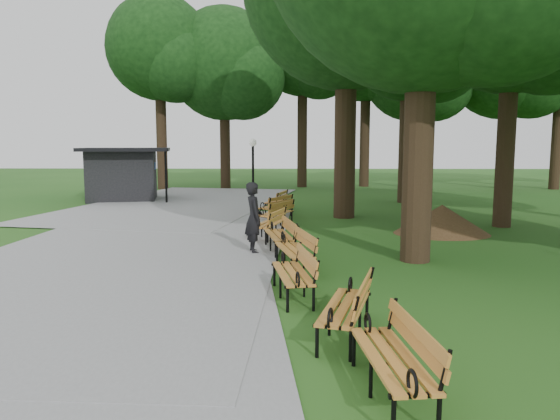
{
  "coord_description": "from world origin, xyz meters",
  "views": [
    {
      "loc": [
        0.26,
        -10.23,
        2.76
      ],
      "look_at": [
        -0.03,
        2.92,
        1.1
      ],
      "focal_mm": 33.21,
      "sensor_mm": 36.0,
      "label": 1
    }
  ],
  "objects_px": {
    "lawn_tree_1": "(513,3)",
    "lamp_post": "(253,159)",
    "dirt_mound": "(442,219)",
    "bench_0": "(391,359)",
    "bench_8": "(276,201)",
    "person": "(254,218)",
    "lawn_tree_4": "(410,36)",
    "bench_7": "(275,207)",
    "bench_1": "(345,308)",
    "bench_5": "(269,224)",
    "bench_6": "(275,214)",
    "bench_4": "(279,235)",
    "bench_3": "(294,251)",
    "bench_2": "(292,274)",
    "kiosk": "(122,174)"
  },
  "relations": [
    {
      "from": "lawn_tree_1",
      "to": "lamp_post",
      "type": "bearing_deg",
      "value": 153.4
    },
    {
      "from": "dirt_mound",
      "to": "bench_0",
      "type": "height_order",
      "value": "dirt_mound"
    },
    {
      "from": "bench_8",
      "to": "person",
      "type": "bearing_deg",
      "value": 10.68
    },
    {
      "from": "lawn_tree_4",
      "to": "bench_7",
      "type": "bearing_deg",
      "value": -137.98
    },
    {
      "from": "bench_1",
      "to": "bench_5",
      "type": "height_order",
      "value": "same"
    },
    {
      "from": "dirt_mound",
      "to": "bench_5",
      "type": "height_order",
      "value": "dirt_mound"
    },
    {
      "from": "person",
      "to": "bench_6",
      "type": "distance_m",
      "value": 4.43
    },
    {
      "from": "bench_4",
      "to": "bench_0",
      "type": "bearing_deg",
      "value": -0.79
    },
    {
      "from": "dirt_mound",
      "to": "bench_1",
      "type": "xyz_separation_m",
      "value": [
        -3.92,
        -8.83,
        -0.02
      ]
    },
    {
      "from": "bench_0",
      "to": "bench_8",
      "type": "bearing_deg",
      "value": -180.0
    },
    {
      "from": "bench_3",
      "to": "lawn_tree_4",
      "type": "relative_size",
      "value": 0.17
    },
    {
      "from": "dirt_mound",
      "to": "bench_3",
      "type": "distance_m",
      "value": 6.69
    },
    {
      "from": "dirt_mound",
      "to": "bench_6",
      "type": "distance_m",
      "value": 5.42
    },
    {
      "from": "bench_2",
      "to": "bench_8",
      "type": "distance_m",
      "value": 12.21
    },
    {
      "from": "person",
      "to": "bench_3",
      "type": "bearing_deg",
      "value": -167.75
    },
    {
      "from": "person",
      "to": "lawn_tree_1",
      "type": "distance_m",
      "value": 11.25
    },
    {
      "from": "lamp_post",
      "to": "bench_5",
      "type": "height_order",
      "value": "lamp_post"
    },
    {
      "from": "bench_2",
      "to": "bench_0",
      "type": "bearing_deg",
      "value": 6.52
    },
    {
      "from": "person",
      "to": "bench_2",
      "type": "distance_m",
      "value": 4.03
    },
    {
      "from": "lamp_post",
      "to": "dirt_mound",
      "type": "relative_size",
      "value": 1.22
    },
    {
      "from": "kiosk",
      "to": "bench_4",
      "type": "xyz_separation_m",
      "value": [
        8.09,
        -12.41,
        -0.87
      ]
    },
    {
      "from": "person",
      "to": "bench_8",
      "type": "distance_m",
      "value": 8.33
    },
    {
      "from": "bench_8",
      "to": "bench_2",
      "type": "bearing_deg",
      "value": 15.99
    },
    {
      "from": "dirt_mound",
      "to": "lamp_post",
      "type": "bearing_deg",
      "value": 137.13
    },
    {
      "from": "bench_4",
      "to": "bench_6",
      "type": "height_order",
      "value": "same"
    },
    {
      "from": "bench_8",
      "to": "lawn_tree_1",
      "type": "distance_m",
      "value": 11.06
    },
    {
      "from": "bench_3",
      "to": "bench_4",
      "type": "bearing_deg",
      "value": 177.95
    },
    {
      "from": "bench_8",
      "to": "bench_1",
      "type": "bearing_deg",
      "value": 18.58
    },
    {
      "from": "bench_4",
      "to": "lawn_tree_1",
      "type": "relative_size",
      "value": 0.18
    },
    {
      "from": "bench_0",
      "to": "bench_5",
      "type": "distance_m",
      "value": 9.82
    },
    {
      "from": "dirt_mound",
      "to": "bench_4",
      "type": "relative_size",
      "value": 1.3
    },
    {
      "from": "lamp_post",
      "to": "bench_6",
      "type": "xyz_separation_m",
      "value": [
        1.07,
        -4.49,
        -1.74
      ]
    },
    {
      "from": "bench_1",
      "to": "dirt_mound",
      "type": "bearing_deg",
      "value": 171.5
    },
    {
      "from": "bench_8",
      "to": "lawn_tree_4",
      "type": "xyz_separation_m",
      "value": [
        6.13,
        3.56,
        7.3
      ]
    },
    {
      "from": "bench_4",
      "to": "bench_5",
      "type": "distance_m",
      "value": 1.97
    },
    {
      "from": "person",
      "to": "kiosk",
      "type": "height_order",
      "value": "kiosk"
    },
    {
      "from": "kiosk",
      "to": "bench_6",
      "type": "distance_m",
      "value": 11.35
    },
    {
      "from": "person",
      "to": "bench_4",
      "type": "distance_m",
      "value": 0.8
    },
    {
      "from": "bench_2",
      "to": "bench_6",
      "type": "distance_m",
      "value": 8.29
    },
    {
      "from": "bench_2",
      "to": "bench_5",
      "type": "height_order",
      "value": "same"
    },
    {
      "from": "bench_6",
      "to": "bench_1",
      "type": "bearing_deg",
      "value": 34.8
    },
    {
      "from": "bench_1",
      "to": "bench_3",
      "type": "distance_m",
      "value": 4.07
    },
    {
      "from": "bench_0",
      "to": "bench_2",
      "type": "distance_m",
      "value": 3.87
    },
    {
      "from": "bench_5",
      "to": "bench_7",
      "type": "bearing_deg",
      "value": -166.1
    },
    {
      "from": "bench_6",
      "to": "bench_3",
      "type": "bearing_deg",
      "value": 33.12
    },
    {
      "from": "bench_3",
      "to": "bench_7",
      "type": "relative_size",
      "value": 1.0
    },
    {
      "from": "dirt_mound",
      "to": "kiosk",
      "type": "bearing_deg",
      "value": 143.98
    },
    {
      "from": "bench_4",
      "to": "lawn_tree_4",
      "type": "distance_m",
      "value": 15.0
    },
    {
      "from": "dirt_mound",
      "to": "lawn_tree_1",
      "type": "xyz_separation_m",
      "value": [
        2.45,
        1.47,
        6.85
      ]
    },
    {
      "from": "bench_7",
      "to": "bench_3",
      "type": "bearing_deg",
      "value": 33.98
    }
  ]
}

